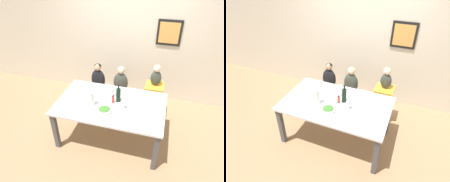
{
  "view_description": "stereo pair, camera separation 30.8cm",
  "coord_description": "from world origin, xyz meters",
  "views": [
    {
      "loc": [
        0.69,
        -2.38,
        2.64
      ],
      "look_at": [
        0.0,
        0.08,
        0.91
      ],
      "focal_mm": 32.0,
      "sensor_mm": 36.0,
      "label": 1
    },
    {
      "loc": [
        0.98,
        -2.28,
        2.64
      ],
      "look_at": [
        0.0,
        0.08,
        0.91
      ],
      "focal_mm": 32.0,
      "sensor_mm": 36.0,
      "label": 2
    }
  ],
  "objects": [
    {
      "name": "wine_glass_near",
      "position": [
        0.22,
        -0.06,
        0.85
      ],
      "size": [
        0.07,
        0.07,
        0.16
      ],
      "color": "white",
      "rests_on": "dining_table"
    },
    {
      "name": "dinner_plate_back_right",
      "position": [
        0.52,
        0.25,
        0.74
      ],
      "size": [
        0.21,
        0.21,
        0.01
      ],
      "color": "silver",
      "rests_on": "dining_table"
    },
    {
      "name": "paper_towel_roll",
      "position": [
        -0.28,
        -0.12,
        0.86
      ],
      "size": [
        0.1,
        0.1,
        0.25
      ],
      "color": "white",
      "rests_on": "dining_table"
    },
    {
      "name": "chair_right_highchair",
      "position": [
        0.61,
        0.76,
        0.54
      ],
      "size": [
        0.32,
        0.33,
        0.71
      ],
      "color": "silver",
      "rests_on": "ground_plane"
    },
    {
      "name": "person_baby_right",
      "position": [
        0.61,
        0.76,
        0.92
      ],
      "size": [
        0.19,
        0.12,
        0.4
      ],
      "color": "#3D4238",
      "rests_on": "chair_right_highchair"
    },
    {
      "name": "dinner_plate_front_left",
      "position": [
        -0.56,
        -0.22,
        0.74
      ],
      "size": [
        0.21,
        0.21,
        0.01
      ],
      "color": "silver",
      "rests_on": "dining_table"
    },
    {
      "name": "chair_far_center",
      "position": [
        -0.02,
        0.76,
        0.37
      ],
      "size": [
        0.38,
        0.39,
        0.45
      ],
      "color": "silver",
      "rests_on": "ground_plane"
    },
    {
      "name": "person_child_center",
      "position": [
        -0.02,
        0.76,
        0.71
      ],
      "size": [
        0.27,
        0.14,
        0.54
      ],
      "color": "#3D4238",
      "rests_on": "chair_far_center"
    },
    {
      "name": "dinner_plate_back_left",
      "position": [
        -0.45,
        0.32,
        0.74
      ],
      "size": [
        0.21,
        0.21,
        0.01
      ],
      "color": "silver",
      "rests_on": "dining_table"
    },
    {
      "name": "ground_plane",
      "position": [
        0.0,
        0.0,
        0.0
      ],
      "size": [
        14.0,
        14.0,
        0.0
      ],
      "primitive_type": "plane",
      "color": "#9E7A56"
    },
    {
      "name": "condiment_bottle_hot_sauce",
      "position": [
        0.03,
        0.03,
        0.8
      ],
      "size": [
        0.04,
        0.04,
        0.15
      ],
      "color": "red",
      "rests_on": "dining_table"
    },
    {
      "name": "salad_bowl_large",
      "position": [
        -0.03,
        -0.23,
        0.77
      ],
      "size": [
        0.2,
        0.2,
        0.08
      ],
      "color": "white",
      "rests_on": "dining_table"
    },
    {
      "name": "wall_back",
      "position": [
        0.0,
        1.46,
        1.35
      ],
      "size": [
        10.0,
        0.09,
        2.7
      ],
      "color": "beige",
      "rests_on": "ground_plane"
    },
    {
      "name": "dining_table",
      "position": [
        0.0,
        0.0,
        0.65
      ],
      "size": [
        1.68,
        1.01,
        0.73
      ],
      "color": "silver",
      "rests_on": "ground_plane"
    },
    {
      "name": "wine_glass_far",
      "position": [
        -0.02,
        0.2,
        0.85
      ],
      "size": [
        0.07,
        0.07,
        0.16
      ],
      "color": "white",
      "rests_on": "dining_table"
    },
    {
      "name": "person_child_left",
      "position": [
        -0.47,
        0.76,
        0.71
      ],
      "size": [
        0.27,
        0.14,
        0.54
      ],
      "color": "black",
      "rests_on": "chair_far_left"
    },
    {
      "name": "chair_far_left",
      "position": [
        -0.47,
        0.76,
        0.37
      ],
      "size": [
        0.38,
        0.39,
        0.45
      ],
      "color": "silver",
      "rests_on": "ground_plane"
    },
    {
      "name": "wine_bottle",
      "position": [
        0.1,
        0.08,
        0.85
      ],
      "size": [
        0.07,
        0.07,
        0.3
      ],
      "color": "black",
      "rests_on": "dining_table"
    }
  ]
}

